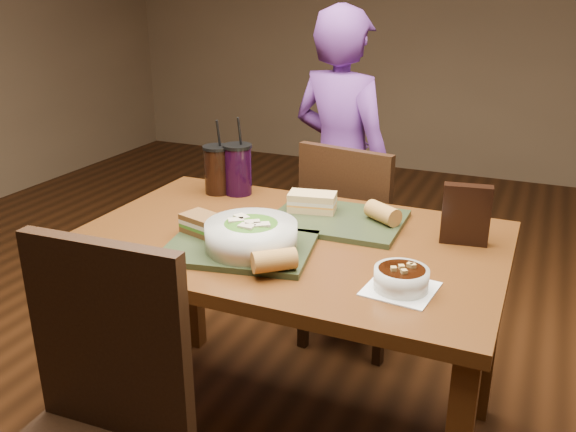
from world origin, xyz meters
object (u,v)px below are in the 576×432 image
(tray_far, at_px, (337,220))
(cup_cola, at_px, (217,169))
(cup_berry, at_px, (238,169))
(salad_bowl, at_px, (251,234))
(diner, at_px, (341,165))
(chair_far, at_px, (350,239))
(baguette_near, at_px, (274,260))
(chip_bag, at_px, (466,215))
(baguette_far, at_px, (383,213))
(tray_near, at_px, (240,247))
(dining_table, at_px, (288,264))
(sandwich_near, at_px, (202,224))
(sandwich_far, at_px, (312,202))
(soup_bowl, at_px, (401,278))
(chair_near, at_px, (88,430))

(tray_far, distance_m, cup_cola, 0.53)
(cup_cola, xyz_separation_m, cup_berry, (0.08, 0.02, 0.00))
(tray_far, height_order, salad_bowl, salad_bowl)
(diner, relative_size, cup_cola, 5.09)
(chair_far, distance_m, baguette_near, 0.95)
(chair_far, relative_size, chip_bag, 4.96)
(diner, distance_m, tray_far, 0.85)
(baguette_far, relative_size, chip_bag, 0.65)
(tray_near, relative_size, tray_far, 1.00)
(dining_table, xyz_separation_m, sandwich_near, (-0.24, -0.11, 0.14))
(chair_far, bearing_deg, tray_near, -96.84)
(salad_bowl, bearing_deg, sandwich_near, 165.92)
(sandwich_far, bearing_deg, cup_cola, 167.83)
(salad_bowl, distance_m, cup_berry, 0.56)
(cup_berry, bearing_deg, diner, 75.18)
(sandwich_far, relative_size, chip_bag, 0.92)
(diner, bearing_deg, cup_cola, 87.22)
(dining_table, distance_m, soup_bowl, 0.47)
(diner, bearing_deg, sandwich_near, 103.37)
(diner, distance_m, cup_berry, 0.70)
(cup_cola, bearing_deg, cup_berry, 15.61)
(baguette_near, bearing_deg, diner, 100.80)
(tray_far, xyz_separation_m, sandwich_far, (-0.10, 0.03, 0.04))
(salad_bowl, distance_m, chip_bag, 0.64)
(dining_table, bearing_deg, diner, 99.38)
(dining_table, xyz_separation_m, baguette_near, (0.08, -0.27, 0.14))
(chair_far, relative_size, diner, 0.64)
(chair_far, distance_m, tray_near, 0.82)
(baguette_far, relative_size, cup_cola, 0.43)
(tray_near, xyz_separation_m, cup_cola, (-0.32, 0.44, 0.08))
(dining_table, distance_m, chair_near, 0.78)
(salad_bowl, distance_m, sandwich_near, 0.20)
(tray_far, height_order, baguette_near, baguette_near)
(cup_berry, bearing_deg, salad_bowl, -58.32)
(dining_table, relative_size, baguette_near, 11.12)
(tray_far, relative_size, salad_bowl, 1.59)
(diner, bearing_deg, baguette_near, 118.13)
(baguette_far, bearing_deg, tray_far, -172.52)
(tray_near, bearing_deg, baguette_far, 45.97)
(diner, distance_m, chip_bag, 1.06)
(cup_berry, bearing_deg, sandwich_near, -76.68)
(soup_bowl, bearing_deg, cup_berry, 144.81)
(chair_near, height_order, chip_bag, chair_near)
(tray_far, height_order, soup_bowl, soup_bowl)
(salad_bowl, height_order, sandwich_near, salad_bowl)
(dining_table, bearing_deg, soup_bowl, -27.07)
(cup_berry, bearing_deg, chair_near, -81.02)
(baguette_near, distance_m, baguette_far, 0.49)
(chair_near, distance_m, tray_near, 0.65)
(diner, bearing_deg, salad_bowl, 113.14)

